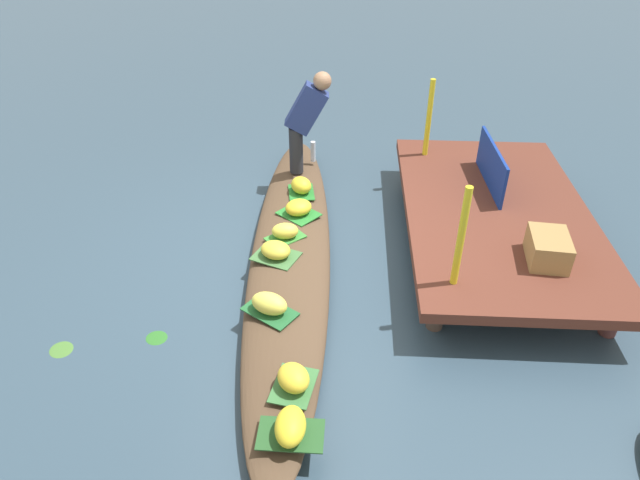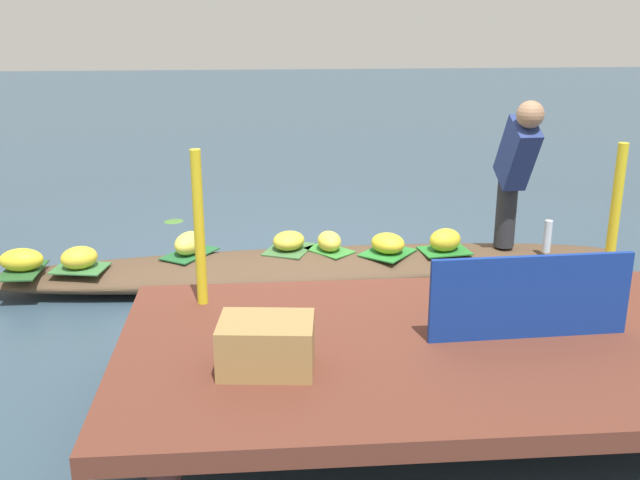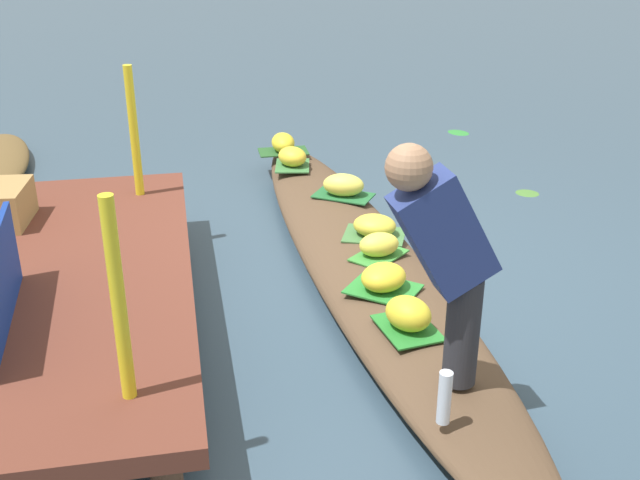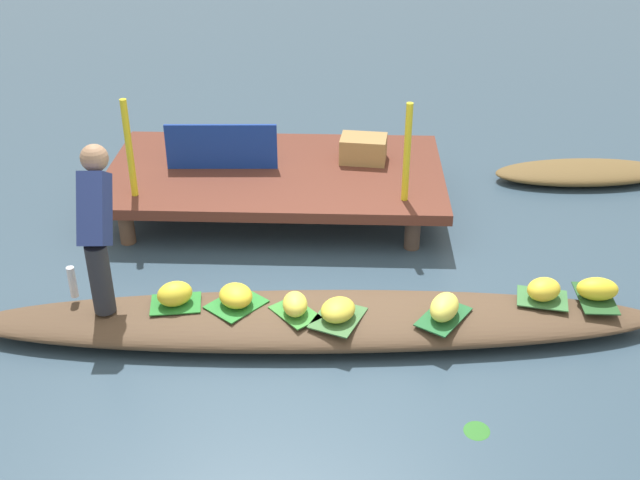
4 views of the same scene
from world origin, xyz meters
name	(u,v)px [view 2 (image 2 of 4)]	position (x,y,z in m)	size (l,w,h in m)	color
canal_water	(312,280)	(0.00, 0.00, 0.00)	(40.00, 40.00, 0.00)	#314657
dock_platform	(431,351)	(-0.47, 2.02, 0.36)	(3.20, 1.80, 0.42)	brown
vendor_boat	(312,267)	(0.00, 0.00, 0.11)	(5.13, 0.76, 0.21)	#503B29
leaf_mat_0	(329,250)	(-0.14, -0.06, 0.22)	(0.36, 0.24, 0.01)	#388534
banana_bunch_0	(329,241)	(-0.14, -0.06, 0.30)	(0.26, 0.18, 0.15)	yellow
leaf_mat_1	(289,249)	(0.18, -0.12, 0.22)	(0.41, 0.31, 0.01)	#3F6F3B
banana_bunch_1	(289,241)	(0.18, -0.12, 0.29)	(0.29, 0.24, 0.14)	gold
leaf_mat_2	(445,251)	(-1.04, 0.02, 0.22)	(0.37, 0.28, 0.01)	#25762C
banana_bunch_2	(445,240)	(-1.04, 0.02, 0.31)	(0.27, 0.21, 0.18)	yellow
leaf_mat_3	(190,254)	(0.95, -0.08, 0.22)	(0.44, 0.26, 0.01)	#215F30
banana_bunch_3	(189,243)	(0.95, -0.08, 0.30)	(0.31, 0.20, 0.17)	#E6DB51
leaf_mat_4	(388,253)	(-0.59, 0.03, 0.22)	(0.39, 0.31, 0.01)	#287C2F
banana_bunch_4	(388,243)	(-0.59, 0.03, 0.30)	(0.28, 0.24, 0.16)	yellow
leaf_mat_5	(23,271)	(2.12, 0.21, 0.22)	(0.43, 0.26, 0.01)	#245226
banana_bunch_5	(21,260)	(2.12, 0.21, 0.30)	(0.31, 0.20, 0.17)	yellow
leaf_mat_6	(80,268)	(1.72, 0.19, 0.22)	(0.37, 0.28, 0.01)	#39713B
banana_bunch_6	(79,258)	(1.72, 0.19, 0.30)	(0.27, 0.22, 0.16)	yellow
vendor_person	(516,165)	(-1.55, 0.04, 0.90)	(0.21, 0.53, 1.19)	#28282D
water_bottle	(548,236)	(-1.83, 0.10, 0.34)	(0.06, 0.06, 0.26)	silver
market_banner	(531,297)	(-0.97, 2.02, 0.64)	(1.05, 0.03, 0.44)	navy
railing_post_west	(614,219)	(-1.67, 1.42, 0.87)	(0.06, 0.06, 0.89)	yellow
railing_post_east	(199,229)	(0.73, 1.42, 0.87)	(0.06, 0.06, 0.89)	yellow
produce_crate	(266,345)	(0.38, 2.26, 0.54)	(0.44, 0.32, 0.24)	#9D7946
drifting_plant_0	(174,221)	(1.26, -1.75, 0.00)	(0.20, 0.18, 0.01)	#467631
drifting_plant_1	(185,243)	(1.08, -1.02, 0.00)	(0.18, 0.17, 0.01)	#2B6C26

